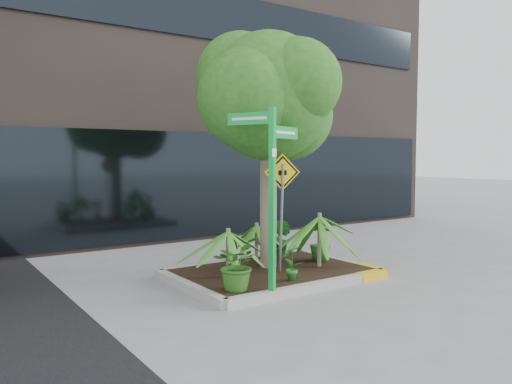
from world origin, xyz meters
TOP-DOWN VIEW (x-y plane):
  - ground at (0.00, 0.00)m, footprint 80.00×80.00m
  - planter at (0.23, 0.27)m, footprint 3.35×2.36m
  - tree at (0.27, 0.52)m, footprint 2.85×2.53m
  - palm_front at (1.05, 0.03)m, footprint 1.07×1.07m
  - palm_left at (-0.71, 0.24)m, footprint 0.89×0.89m
  - palm_back at (0.48, 1.17)m, footprint 0.78×0.78m
  - shrub_a at (-1.02, -0.47)m, footprint 0.98×0.98m
  - shrub_b at (1.37, 0.36)m, footprint 0.56×0.56m
  - shrub_c at (0.01, -0.50)m, footprint 0.38×0.38m
  - shrub_d at (0.97, 1.02)m, footprint 0.46×0.46m
  - street_sign_post at (-0.57, -0.72)m, footprint 1.03×0.78m
  - cattle_sign at (0.19, 0.00)m, footprint 0.58×0.23m

SIDE VIEW (x-z plane):
  - ground at x=0.00m, z-range 0.00..0.00m
  - planter at x=0.23m, z-range 0.03..0.18m
  - shrub_c at x=0.01m, z-range 0.15..0.75m
  - shrub_b at x=1.37m, z-range 0.15..0.87m
  - shrub_d at x=0.97m, z-range 0.15..0.89m
  - shrub_a at x=-1.02m, z-range 0.15..0.92m
  - palm_back at x=0.48m, z-range 0.36..1.23m
  - palm_left at x=-0.71m, z-range 0.40..1.39m
  - palm_front at x=1.05m, z-range 0.44..1.64m
  - cattle_sign at x=0.19m, z-range 0.50..2.49m
  - street_sign_post at x=-0.57m, z-range 0.33..3.13m
  - tree at x=0.27m, z-range 0.99..5.27m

